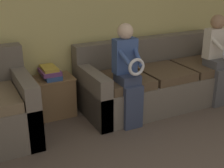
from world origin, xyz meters
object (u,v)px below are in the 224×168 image
at_px(child_left_seated, 128,71).
at_px(book_stack, 50,73).
at_px(child_right_seated, 218,56).
at_px(side_shelf, 52,96).
at_px(couch_main, 158,81).

xyz_separation_m(child_left_seated, book_stack, (-0.76, 0.63, -0.10)).
bearing_deg(child_right_seated, book_stack, 163.87).
relative_size(child_right_seated, side_shelf, 2.17).
xyz_separation_m(couch_main, child_left_seated, (-0.71, -0.38, 0.37)).
height_order(child_left_seated, child_right_seated, same).
distance_m(child_right_seated, book_stack, 2.27).
height_order(side_shelf, book_stack, book_stack).
bearing_deg(child_left_seated, side_shelf, 140.56).
bearing_deg(side_shelf, child_left_seated, -39.44).
relative_size(child_right_seated, book_stack, 3.73).
xyz_separation_m(child_right_seated, side_shelf, (-2.18, 0.63, -0.42)).
xyz_separation_m(child_right_seated, book_stack, (-2.17, 0.63, -0.09)).
distance_m(child_right_seated, side_shelf, 2.31).
relative_size(couch_main, book_stack, 6.77).
xyz_separation_m(couch_main, child_right_seated, (0.71, -0.38, 0.37)).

